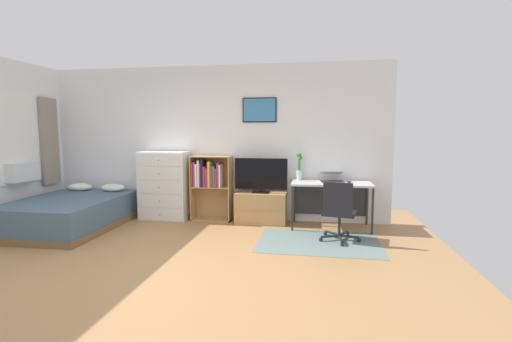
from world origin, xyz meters
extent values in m
plane|color=#A87A4C|center=(0.00, 0.00, 0.00)|extent=(7.20, 7.20, 0.00)
cube|color=white|center=(0.00, 2.43, 1.35)|extent=(6.12, 0.06, 2.70)
cube|color=black|center=(0.83, 2.38, 1.92)|extent=(0.59, 0.02, 0.42)
cube|color=teal|center=(0.83, 2.37, 1.92)|extent=(0.55, 0.01, 0.38)
cube|color=white|center=(-2.98, 1.30, 1.45)|extent=(0.02, 1.03, 1.48)
cube|color=silver|center=(-2.99, 1.30, 1.45)|extent=(0.01, 0.95, 1.40)
cube|color=gray|center=(-2.94, 1.99, 1.38)|extent=(0.05, 0.40, 1.54)
cube|color=silver|center=(-2.89, 1.30, 0.90)|extent=(0.20, 0.52, 0.30)
cube|color=slate|center=(1.86, 1.24, 0.00)|extent=(1.70, 1.20, 0.01)
cube|color=brown|center=(-2.10, 1.34, 0.05)|extent=(1.53, 2.06, 0.10)
cube|color=#476075|center=(-2.10, 1.34, 0.29)|extent=(1.49, 2.02, 0.38)
ellipsoid|color=white|center=(-2.45, 2.09, 0.54)|extent=(0.45, 0.29, 0.14)
ellipsoid|color=white|center=(-1.80, 2.11, 0.54)|extent=(0.45, 0.29, 0.14)
cube|color=white|center=(-0.83, 2.16, 0.60)|extent=(0.85, 0.42, 1.20)
cube|color=silver|center=(-0.83, 1.94, 0.12)|extent=(0.81, 0.01, 0.22)
sphere|color=#A59E8C|center=(-0.83, 1.93, 0.12)|extent=(0.03, 0.03, 0.03)
cube|color=silver|center=(-0.83, 1.94, 0.36)|extent=(0.81, 0.01, 0.22)
sphere|color=#A59E8C|center=(-0.83, 1.93, 0.36)|extent=(0.03, 0.03, 0.03)
cube|color=silver|center=(-0.83, 1.94, 0.60)|extent=(0.81, 0.01, 0.22)
sphere|color=#A59E8C|center=(-0.83, 1.93, 0.60)|extent=(0.03, 0.03, 0.03)
cube|color=silver|center=(-0.83, 1.94, 0.84)|extent=(0.81, 0.01, 0.22)
sphere|color=#A59E8C|center=(-0.83, 1.93, 0.84)|extent=(0.03, 0.03, 0.03)
cube|color=silver|center=(-0.83, 1.94, 1.08)|extent=(0.81, 0.01, 0.22)
sphere|color=#A59E8C|center=(-0.83, 1.93, 1.08)|extent=(0.03, 0.03, 0.03)
cube|color=tan|center=(-0.33, 2.22, 0.57)|extent=(0.02, 0.30, 1.13)
cube|color=tan|center=(0.35, 2.22, 0.57)|extent=(0.02, 0.30, 1.13)
cube|color=tan|center=(0.01, 2.22, 0.01)|extent=(0.70, 0.30, 0.02)
cube|color=tan|center=(0.01, 2.22, 0.59)|extent=(0.66, 0.30, 0.02)
cube|color=tan|center=(0.01, 2.22, 1.12)|extent=(0.66, 0.30, 0.02)
cube|color=tan|center=(0.01, 2.37, 0.57)|extent=(0.70, 0.01, 1.13)
cube|color=red|center=(-0.30, 2.18, 0.80)|extent=(0.02, 0.21, 0.41)
cube|color=#8C388C|center=(-0.27, 2.17, 0.81)|extent=(0.03, 0.18, 0.43)
cube|color=white|center=(-0.23, 2.17, 0.80)|extent=(0.04, 0.17, 0.40)
cube|color=white|center=(-0.19, 2.17, 0.83)|extent=(0.03, 0.17, 0.46)
cube|color=#8C388C|center=(-0.16, 2.17, 0.81)|extent=(0.02, 0.18, 0.42)
cube|color=black|center=(-0.12, 2.19, 0.83)|extent=(0.03, 0.21, 0.47)
cube|color=#8C388C|center=(-0.09, 2.17, 0.77)|extent=(0.03, 0.18, 0.35)
cube|color=red|center=(-0.04, 2.19, 0.76)|extent=(0.03, 0.21, 0.33)
cube|color=gold|center=(0.00, 2.19, 0.82)|extent=(0.04, 0.22, 0.44)
cube|color=#8C388C|center=(0.04, 2.18, 0.78)|extent=(0.03, 0.20, 0.36)
cube|color=#2D8C4C|center=(0.09, 2.19, 0.78)|extent=(0.03, 0.21, 0.36)
cube|color=red|center=(0.12, 2.19, 0.76)|extent=(0.03, 0.22, 0.33)
cube|color=#8C388C|center=(0.16, 2.20, 0.81)|extent=(0.03, 0.23, 0.43)
cube|color=white|center=(0.19, 2.20, 0.79)|extent=(0.03, 0.24, 0.39)
cube|color=tan|center=(0.90, 2.17, 0.26)|extent=(0.86, 0.40, 0.52)
cube|color=tan|center=(0.90, 1.97, 0.26)|extent=(0.86, 0.01, 0.02)
cube|color=black|center=(0.90, 2.15, 0.53)|extent=(0.28, 0.16, 0.02)
cube|color=black|center=(0.90, 2.15, 0.57)|extent=(0.06, 0.04, 0.05)
cube|color=black|center=(0.90, 2.15, 0.84)|extent=(0.89, 0.02, 0.53)
cube|color=black|center=(0.90, 2.14, 0.84)|extent=(0.86, 0.01, 0.50)
cube|color=silver|center=(2.06, 2.05, 0.72)|extent=(1.27, 0.63, 0.03)
cube|color=#2D2D30|center=(1.46, 1.77, 0.35)|extent=(0.03, 0.03, 0.71)
cube|color=#2D2D30|center=(2.66, 1.77, 0.35)|extent=(0.03, 0.03, 0.71)
cube|color=#2D2D30|center=(1.46, 2.34, 0.35)|extent=(0.03, 0.03, 0.71)
cube|color=#2D2D30|center=(2.66, 2.34, 0.35)|extent=(0.03, 0.03, 0.71)
cube|color=#2D2D30|center=(2.06, 2.36, 0.39)|extent=(1.21, 0.02, 0.50)
cylinder|color=#232326|center=(2.42, 1.32, 0.03)|extent=(0.05, 0.05, 0.05)
cube|color=#232326|center=(2.29, 1.35, 0.07)|extent=(0.28, 0.09, 0.02)
cylinder|color=#232326|center=(2.29, 1.62, 0.03)|extent=(0.05, 0.05, 0.05)
cube|color=#232326|center=(2.22, 1.50, 0.07)|extent=(0.17, 0.26, 0.02)
cylinder|color=#232326|center=(1.96, 1.59, 0.03)|extent=(0.05, 0.05, 0.05)
cube|color=#232326|center=(2.06, 1.49, 0.07)|extent=(0.21, 0.23, 0.02)
cylinder|color=#232326|center=(1.89, 1.27, 0.03)|extent=(0.05, 0.05, 0.05)
cube|color=#232326|center=(2.02, 1.33, 0.07)|extent=(0.27, 0.14, 0.02)
cylinder|color=#232326|center=(2.18, 1.10, 0.03)|extent=(0.05, 0.05, 0.05)
cube|color=#232326|center=(2.16, 1.24, 0.07)|extent=(0.06, 0.28, 0.02)
cylinder|color=#232326|center=(2.15, 1.38, 0.23)|extent=(0.04, 0.04, 0.30)
cube|color=black|center=(2.15, 1.38, 0.40)|extent=(0.52, 0.52, 0.03)
cube|color=black|center=(2.11, 1.19, 0.64)|extent=(0.39, 0.12, 0.45)
cube|color=#B7B7BC|center=(2.07, 2.09, 0.75)|extent=(0.42, 0.32, 0.01)
cube|color=black|center=(2.07, 2.09, 0.75)|extent=(0.39, 0.29, 0.00)
cube|color=#B7B7BC|center=(2.05, 2.26, 0.87)|extent=(0.42, 0.30, 0.07)
cube|color=navy|center=(2.05, 2.25, 0.88)|extent=(0.40, 0.27, 0.06)
ellipsoid|color=#262628|center=(2.33, 2.03, 0.76)|extent=(0.06, 0.10, 0.03)
cylinder|color=silver|center=(1.53, 2.28, 0.82)|extent=(0.09, 0.09, 0.16)
cylinder|color=#3D8438|center=(1.54, 2.28, 0.95)|extent=(0.01, 0.01, 0.32)
sphere|color=#308B2C|center=(1.54, 2.28, 1.11)|extent=(0.07, 0.07, 0.07)
cylinder|color=#3D8438|center=(1.53, 2.30, 0.96)|extent=(0.01, 0.01, 0.34)
sphere|color=#308B2C|center=(1.53, 2.30, 1.13)|extent=(0.07, 0.07, 0.07)
cylinder|color=#3D8438|center=(1.51, 2.29, 0.98)|extent=(0.01, 0.01, 0.38)
sphere|color=#308B2C|center=(1.51, 2.29, 1.17)|extent=(0.07, 0.07, 0.07)
cylinder|color=#3D8438|center=(1.53, 2.27, 0.98)|extent=(0.01, 0.01, 0.38)
sphere|color=#308B2C|center=(1.53, 2.27, 1.17)|extent=(0.07, 0.07, 0.07)
camera|label=1|loc=(1.80, -3.71, 1.55)|focal=24.92mm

